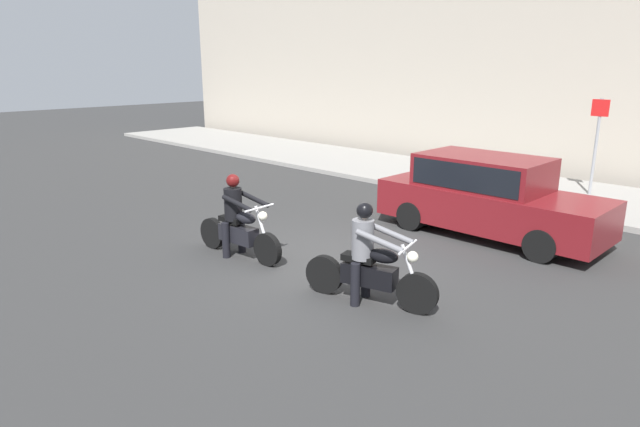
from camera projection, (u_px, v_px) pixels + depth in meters
ground_plane at (325, 256)px, 10.59m from camera, size 80.00×80.00×0.00m
sidewalk_slab at (514, 188)px, 16.07m from camera, size 40.00×4.40×0.14m
motorcycle_with_rider_gray at (369, 263)px, 8.38m from camera, size 2.15×0.86×1.60m
motorcycle_with_rider_black_leather at (238, 224)px, 10.43m from camera, size 2.18×0.70×1.60m
parked_sedan_maroon at (487, 195)px, 11.66m from camera, size 4.74×1.82×1.72m
street_sign_post at (597, 137)px, 14.59m from camera, size 0.44×0.08×2.58m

